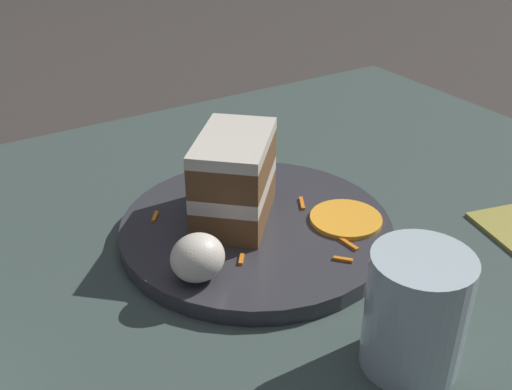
# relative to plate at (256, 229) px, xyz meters

# --- Properties ---
(ground_plane) EXTENTS (6.00, 6.00, 0.00)m
(ground_plane) POSITION_rel_plate_xyz_m (0.01, 0.02, -0.05)
(ground_plane) COLOR #38332D
(ground_plane) RESTS_ON ground
(dining_table) EXTENTS (1.04, 0.82, 0.04)m
(dining_table) POSITION_rel_plate_xyz_m (0.01, 0.02, -0.03)
(dining_table) COLOR #384742
(dining_table) RESTS_ON ground
(plate) EXTENTS (0.29, 0.29, 0.02)m
(plate) POSITION_rel_plate_xyz_m (0.00, 0.00, 0.00)
(plate) COLOR #333338
(plate) RESTS_ON dining_table
(cake_slice) EXTENTS (0.13, 0.13, 0.09)m
(cake_slice) POSITION_rel_plate_xyz_m (0.01, -0.02, 0.06)
(cake_slice) COLOR brown
(cake_slice) RESTS_ON plate
(cream_dollop) EXTENTS (0.05, 0.05, 0.04)m
(cream_dollop) POSITION_rel_plate_xyz_m (0.09, 0.05, 0.03)
(cream_dollop) COLOR silver
(cream_dollop) RESTS_ON plate
(orange_garnish) EXTENTS (0.08, 0.08, 0.00)m
(orange_garnish) POSITION_rel_plate_xyz_m (-0.08, 0.05, 0.01)
(orange_garnish) COLOR orange
(orange_garnish) RESTS_ON plate
(carrot_shreds_scatter) EXTENTS (0.16, 0.18, 0.00)m
(carrot_shreds_scatter) POSITION_rel_plate_xyz_m (-0.00, 0.03, 0.01)
(carrot_shreds_scatter) COLOR orange
(carrot_shreds_scatter) RESTS_ON plate
(drinking_glass) EXTENTS (0.08, 0.08, 0.10)m
(drinking_glass) POSITION_rel_plate_xyz_m (-0.01, 0.22, 0.03)
(drinking_glass) COLOR silver
(drinking_glass) RESTS_ON dining_table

